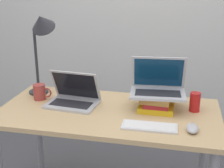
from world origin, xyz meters
TOP-DOWN VIEW (x-y plane):
  - wall_back at (0.00, 1.76)m, footprint 8.00×0.05m
  - desk at (0.00, 0.35)m, footprint 1.40×0.69m
  - laptop_left at (-0.25, 0.40)m, footprint 0.35×0.26m
  - book_stack at (0.30, 0.45)m, footprint 0.22×0.27m
  - laptop_on_books at (0.30, 0.46)m, footprint 0.36×0.26m
  - wireless_keyboard at (0.28, 0.16)m, footprint 0.31×0.13m
  - mouse at (0.51, 0.17)m, footprint 0.07×0.11m
  - mug at (-0.50, 0.44)m, footprint 0.13×0.08m
  - soda_can at (0.53, 0.46)m, footprint 0.07×0.07m
  - desk_lamp at (-0.50, 0.52)m, footprint 0.23×0.20m

SIDE VIEW (x-z plane):
  - desk at x=0.00m, z-range 0.29..1.04m
  - wireless_keyboard at x=0.28m, z-range 0.76..0.77m
  - mouse at x=0.51m, z-range 0.76..0.79m
  - laptop_left at x=-0.25m, z-range 0.69..0.91m
  - book_stack at x=0.30m, z-range 0.75..0.85m
  - mug at x=-0.50m, z-range 0.76..0.86m
  - soda_can at x=0.53m, z-range 0.76..0.88m
  - laptop_on_books at x=0.30m, z-range 0.78..1.02m
  - desk_lamp at x=-0.50m, z-range 0.91..1.52m
  - wall_back at x=0.00m, z-range 0.00..2.70m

